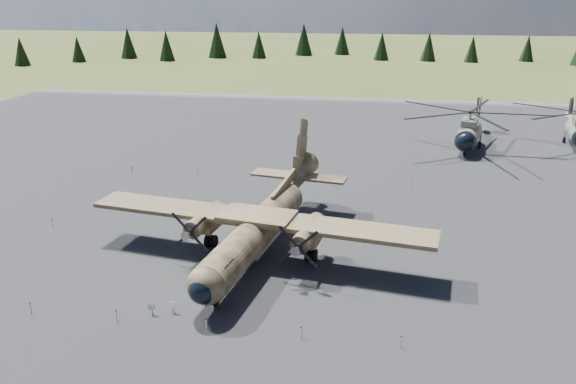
# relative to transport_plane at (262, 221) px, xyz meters

# --- Properties ---
(ground) EXTENTS (500.00, 500.00, 0.00)m
(ground) POSITION_rel_transport_plane_xyz_m (-3.16, 1.81, -2.65)
(ground) COLOR #565E2A
(ground) RESTS_ON ground
(apron) EXTENTS (120.00, 120.00, 0.04)m
(apron) POSITION_rel_transport_plane_xyz_m (-3.16, 11.81, -2.65)
(apron) COLOR #545458
(apron) RESTS_ON ground
(transport_plane) EXTENTS (27.99, 25.23, 9.21)m
(transport_plane) POSITION_rel_transport_plane_xyz_m (0.00, 0.00, 0.00)
(transport_plane) COLOR #35371E
(transport_plane) RESTS_ON ground
(helicopter_near) EXTENTS (25.07, 26.26, 5.30)m
(helicopter_near) POSITION_rel_transport_plane_xyz_m (20.98, 35.16, 1.11)
(helicopter_near) COLOR slate
(helicopter_near) RESTS_ON ground
(info_placard_left) EXTENTS (0.52, 0.30, 0.77)m
(info_placard_left) POSITION_rel_transport_plane_xyz_m (-5.20, -10.60, -2.13)
(info_placard_left) COLOR gray
(info_placard_left) RESTS_ON ground
(info_placard_right) EXTENTS (0.51, 0.24, 0.79)m
(info_placard_right) POSITION_rel_transport_plane_xyz_m (-3.92, -10.14, -2.12)
(info_placard_right) COLOR gray
(info_placard_right) RESTS_ON ground
(barrier_fence) EXTENTS (33.12, 29.62, 0.85)m
(barrier_fence) POSITION_rel_transport_plane_xyz_m (-3.62, 1.73, -2.14)
(barrier_fence) COLOR white
(barrier_fence) RESTS_ON ground
(treeline) EXTENTS (304.39, 301.79, 10.96)m
(treeline) POSITION_rel_transport_plane_xyz_m (-0.77, 3.98, 2.15)
(treeline) COLOR black
(treeline) RESTS_ON ground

